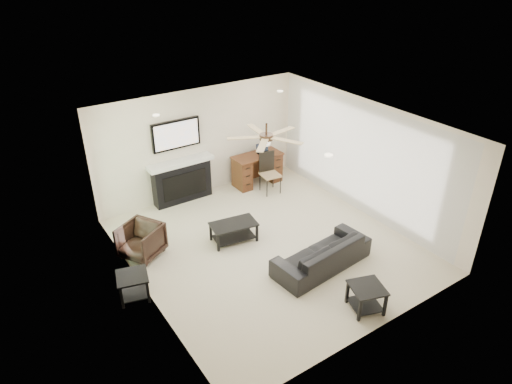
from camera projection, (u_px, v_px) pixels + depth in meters
room_shell at (275, 164)px, 8.33m from camera, size 5.50×5.54×2.52m
sofa at (322, 254)px, 8.27m from camera, size 1.98×0.93×0.56m
armchair at (141, 241)px, 8.55m from camera, size 0.97×0.96×0.65m
coffee_table at (234, 232)px, 9.04m from camera, size 0.97×0.63×0.40m
end_table_near at (366, 298)px, 7.31m from camera, size 0.66×0.66×0.45m
end_table_left at (134, 286)px, 7.56m from camera, size 0.61×0.61×0.45m
fireplace_unit at (181, 163)px, 10.13m from camera, size 1.52×0.34×1.91m
desk at (257, 169)px, 11.16m from camera, size 1.22×0.56×0.76m
desk_chair at (270, 174)px, 10.71m from camera, size 0.47×0.49×0.97m
laptop at (265, 149)px, 11.01m from camera, size 0.33×0.24×0.23m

